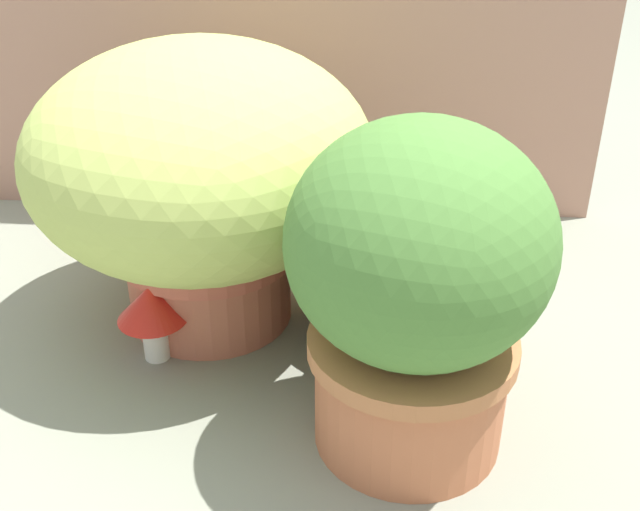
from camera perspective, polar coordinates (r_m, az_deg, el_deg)
name	(u,v)px	position (r m, az deg, el deg)	size (l,w,h in m)	color
ground_plane	(241,367)	(1.22, -5.75, -8.00)	(6.00, 6.00, 0.00)	gray
cardboard_backdrop	(276,7)	(1.56, -3.22, 17.45)	(1.28, 0.03, 0.83)	tan
grass_planter	(201,169)	(1.22, -8.57, 6.16)	(0.53, 0.53, 0.46)	#B96449
leafy_planter	(417,284)	(0.96, 6.99, -2.03)	(0.32, 0.32, 0.45)	#C16C46
cat	(367,274)	(1.21, 3.42, -1.35)	(0.28, 0.38, 0.32)	#61604B
mushroom_ornament_red	(152,308)	(1.21, -12.03, -3.69)	(0.11, 0.11, 0.13)	white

